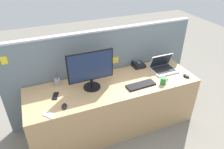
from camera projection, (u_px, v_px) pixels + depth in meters
The scene contains 13 objects.
ground_plane at pixel (113, 124), 3.11m from camera, with size 10.00×10.00×0.00m, color slate.
desk at pixel (113, 105), 2.92m from camera, with size 2.26×0.72×0.72m, color tan.
cubicle_divider at pixel (103, 73), 3.07m from camera, with size 2.75×0.07×1.33m.
desktop_monitor at pixel (91, 68), 2.53m from camera, with size 0.57×0.22×0.50m.
laptop at pixel (163, 67), 3.03m from camera, with size 0.35×0.28×0.22m.
desk_phone at pixel (138, 65), 3.11m from camera, with size 0.17×0.18×0.08m.
keyboard_main at pixel (141, 85), 2.70m from camera, with size 0.39×0.13×0.02m, color black.
computer_mouse_right_hand at pixel (64, 106), 2.33m from camera, with size 0.06×0.10×0.03m, color black.
computer_mouse_left_hand at pixel (186, 76), 2.87m from camera, with size 0.06×0.10×0.03m, color black.
pen_cup at pixel (57, 82), 2.70m from camera, with size 0.08×0.08×0.18m.
cell_phone_white_slab at pixel (49, 115), 2.23m from camera, with size 0.07×0.13×0.01m, color silver.
cell_phone_black_slab at pixel (55, 96), 2.51m from camera, with size 0.06×0.15×0.01m, color black.
coffee_mug at pixel (163, 81), 2.71m from camera, with size 0.11×0.07×0.09m.
Camera 1 is at (-0.87, -2.08, 2.26)m, focal length 33.51 mm.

